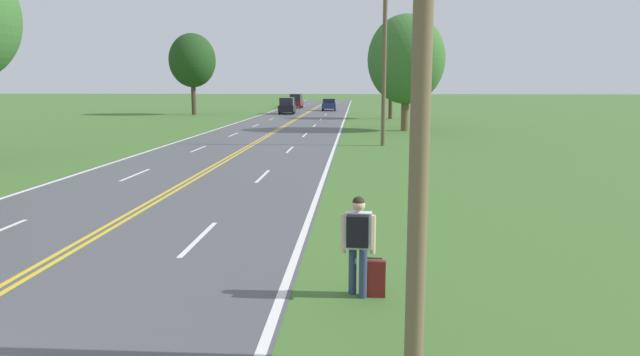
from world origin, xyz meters
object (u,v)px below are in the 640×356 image
(tree_left_verge, at_px, (192,61))
(car_dark_blue_sedan_approaching, at_px, (329,104))
(car_champagne_van_mid_far, at_px, (297,100))
(hitchhiker_person, at_px, (358,236))
(car_black_van_nearest, at_px, (287,106))
(car_maroon_van_mid_near, at_px, (296,101))
(tree_behind_sign, at_px, (406,59))
(suitcase, at_px, (374,278))
(tree_mid_treeline, at_px, (391,67))

(tree_left_verge, height_order, car_dark_blue_sedan_approaching, tree_left_verge)
(tree_left_verge, height_order, car_champagne_van_mid_far, tree_left_verge)
(car_dark_blue_sedan_approaching, relative_size, car_champagne_van_mid_far, 0.83)
(hitchhiker_person, distance_m, car_black_van_nearest, 59.40)
(car_champagne_van_mid_far, bearing_deg, car_dark_blue_sedan_approaching, -159.37)
(car_maroon_van_mid_near, bearing_deg, tree_behind_sign, -161.32)
(suitcase, distance_m, car_champagne_van_mid_far, 83.03)
(car_black_van_nearest, relative_size, car_maroon_van_mid_near, 1.19)
(car_black_van_nearest, bearing_deg, car_maroon_van_mid_near, -0.37)
(suitcase, xyz_separation_m, tree_left_verge, (-19.16, 56.23, 5.86))
(hitchhiker_person, relative_size, tree_mid_treeline, 0.22)
(tree_behind_sign, xyz_separation_m, car_dark_blue_sedan_approaching, (-7.37, 32.81, -4.52))
(car_black_van_nearest, distance_m, car_champagne_van_mid_far, 23.68)
(tree_left_verge, relative_size, tree_mid_treeline, 1.22)
(hitchhiker_person, bearing_deg, tree_mid_treeline, -0.11)
(suitcase, xyz_separation_m, car_black_van_nearest, (-8.61, 58.79, 0.67))
(tree_left_verge, relative_size, car_champagne_van_mid_far, 1.93)
(tree_mid_treeline, distance_m, car_champagne_van_mid_far, 35.42)
(tree_left_verge, relative_size, car_maroon_van_mid_near, 2.34)
(hitchhiker_person, height_order, tree_behind_sign, tree_behind_sign)
(tree_left_verge, distance_m, car_black_van_nearest, 12.03)
(suitcase, bearing_deg, tree_left_verge, 22.60)
(tree_behind_sign, relative_size, car_maroon_van_mid_near, 2.20)
(suitcase, relative_size, car_champagne_van_mid_far, 0.14)
(tree_left_verge, distance_m, tree_behind_sign, 31.15)
(hitchhiker_person, xyz_separation_m, car_maroon_van_mid_near, (-9.03, 75.73, 0.02))
(suitcase, relative_size, tree_behind_sign, 0.08)
(suitcase, height_order, car_maroon_van_mid_near, car_maroon_van_mid_near)
(car_dark_blue_sedan_approaching, xyz_separation_m, car_champagne_van_mid_far, (-5.92, 14.91, 0.15))
(tree_behind_sign, distance_m, car_black_van_nearest, 27.24)
(car_black_van_nearest, bearing_deg, tree_behind_sign, -156.28)
(car_black_van_nearest, height_order, car_dark_blue_sedan_approaching, car_black_van_nearest)
(tree_left_verge, xyz_separation_m, car_dark_blue_sedan_approaching, (15.13, 11.29, -5.35))
(hitchhiker_person, height_order, suitcase, hitchhiker_person)
(hitchhiker_person, distance_m, tree_left_verge, 59.56)
(suitcase, distance_m, tree_mid_treeline, 50.12)
(tree_behind_sign, xyz_separation_m, car_maroon_van_mid_near, (-12.65, 41.00, -4.28))
(hitchhiker_person, xyz_separation_m, car_black_van_nearest, (-8.34, 58.81, -0.06))
(suitcase, height_order, car_black_van_nearest, car_black_van_nearest)
(hitchhiker_person, height_order, car_dark_blue_sedan_approaching, hitchhiker_person)
(suitcase, relative_size, tree_left_verge, 0.07)
(tree_left_verge, bearing_deg, hitchhiker_person, -71.43)
(car_dark_blue_sedan_approaching, height_order, car_maroon_van_mid_near, car_maroon_van_mid_near)
(car_maroon_van_mid_near, bearing_deg, car_dark_blue_sedan_approaching, -145.69)
(hitchhiker_person, xyz_separation_m, car_champagne_van_mid_far, (-9.67, 82.45, -0.07))
(car_dark_blue_sedan_approaching, bearing_deg, tree_behind_sign, 11.32)
(tree_behind_sign, bearing_deg, tree_left_verge, 136.28)
(car_dark_blue_sedan_approaching, bearing_deg, car_champagne_van_mid_far, -159.72)
(hitchhiker_person, relative_size, car_champagne_van_mid_far, 0.35)
(tree_left_verge, bearing_deg, tree_behind_sign, -43.72)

